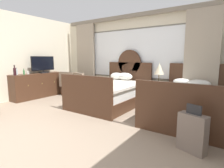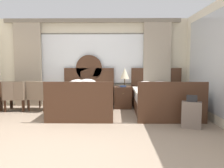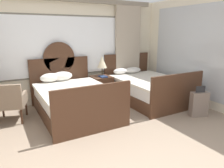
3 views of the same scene
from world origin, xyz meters
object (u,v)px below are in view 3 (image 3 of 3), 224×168
(armchair_by_window_left, at_px, (9,101))
(suitcase_on_floor, at_px, (199,104))
(book_on_nightstand, at_px, (103,77))
(bed_near_mirror, at_px, (147,87))
(bed_near_window, at_px, (74,99))
(table_lamp_on_nightstand, at_px, (102,62))
(nightstand_between_beds, at_px, (101,88))

(armchair_by_window_left, relative_size, suitcase_on_floor, 1.22)
(armchair_by_window_left, bearing_deg, suitcase_on_floor, -24.87)
(armchair_by_window_left, distance_m, suitcase_on_floor, 4.06)
(book_on_nightstand, xyz_separation_m, suitcase_on_floor, (1.34, -2.06, -0.38))
(bed_near_mirror, xyz_separation_m, suitcase_on_floor, (0.30, -1.47, -0.07))
(book_on_nightstand, relative_size, armchair_by_window_left, 0.31)
(bed_near_window, relative_size, suitcase_on_floor, 3.15)
(armchair_by_window_left, bearing_deg, table_lamp_on_nightstand, 12.02)
(book_on_nightstand, relative_size, suitcase_on_floor, 0.38)
(table_lamp_on_nightstand, height_order, suitcase_on_floor, table_lamp_on_nightstand)
(table_lamp_on_nightstand, bearing_deg, book_on_nightstand, -109.75)
(armchair_by_window_left, xyz_separation_m, suitcase_on_floor, (3.68, -1.71, -0.18))
(nightstand_between_beds, bearing_deg, bed_near_window, -146.74)
(bed_near_window, height_order, bed_near_mirror, same)
(bed_near_window, distance_m, armchair_by_window_left, 1.32)
(bed_near_window, relative_size, book_on_nightstand, 8.37)
(bed_near_mirror, bearing_deg, bed_near_window, 179.90)
(bed_near_mirror, xyz_separation_m, armchair_by_window_left, (-3.38, 0.23, 0.11))
(bed_near_window, relative_size, nightstand_between_beds, 3.39)
(nightstand_between_beds, bearing_deg, armchair_by_window_left, -169.00)
(bed_near_mirror, xyz_separation_m, table_lamp_on_nightstand, (-0.98, 0.74, 0.67))
(book_on_nightstand, bearing_deg, bed_near_window, -150.81)
(bed_near_mirror, relative_size, book_on_nightstand, 8.37)
(bed_near_window, relative_size, bed_near_mirror, 1.00)
(table_lamp_on_nightstand, distance_m, suitcase_on_floor, 2.67)
(table_lamp_on_nightstand, relative_size, book_on_nightstand, 2.11)
(nightstand_between_beds, xyz_separation_m, book_on_nightstand, (-0.00, -0.10, 0.34))
(book_on_nightstand, bearing_deg, armchair_by_window_left, -171.43)
(bed_near_window, bearing_deg, book_on_nightstand, 29.19)
(nightstand_between_beds, distance_m, suitcase_on_floor, 2.54)
(bed_near_window, bearing_deg, nightstand_between_beds, 33.26)
(book_on_nightstand, height_order, suitcase_on_floor, suitcase_on_floor)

